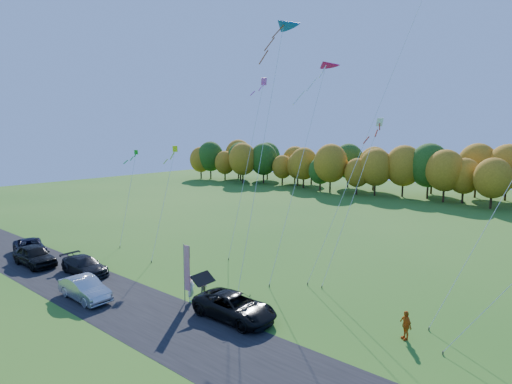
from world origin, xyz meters
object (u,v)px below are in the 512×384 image
Objects in this scene: person_east at (406,325)px; feather_flag at (186,267)px; black_suv at (235,306)px; silver_sedan at (85,289)px.

feather_flag is (-13.35, -4.58, 1.75)m from person_east.
silver_sedan is (-10.23, -4.45, -0.01)m from black_suv.
feather_flag reaches higher than person_east.
feather_flag is at bearing 95.80° from black_suv.
black_suv is at bearing -118.45° from person_east.
black_suv is 4.44m from feather_flag.
person_east is (9.31, 4.17, 0.06)m from black_suv.
black_suv reaches higher than silver_sedan.
person_east is at bearing -65.86° from silver_sedan.
black_suv is 10.20m from person_east.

